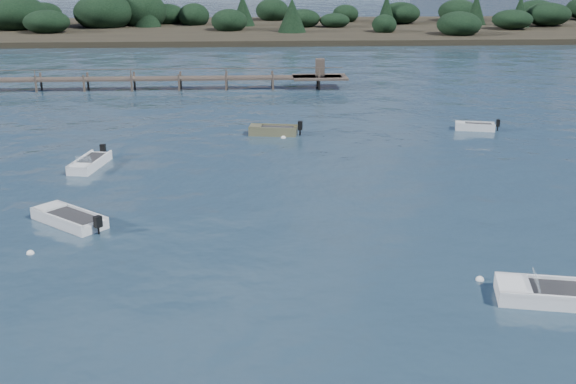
{
  "coord_description": "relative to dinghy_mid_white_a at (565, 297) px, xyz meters",
  "views": [
    {
      "loc": [
        -2.58,
        -18.57,
        11.69
      ],
      "look_at": [
        -0.81,
        14.0,
        1.0
      ],
      "focal_mm": 45.0,
      "sensor_mm": 36.0,
      "label": 1
    }
  ],
  "objects": [
    {
      "name": "ground",
      "position": [
        -8.51,
        55.96,
        -0.16
      ],
      "size": [
        400.0,
        400.0,
        0.0
      ],
      "primitive_type": "plane",
      "color": "#182938",
      "rests_on": "ground"
    },
    {
      "name": "dinghy_mid_white_a",
      "position": [
        0.0,
        0.0,
        0.0
      ],
      "size": [
        5.23,
        2.78,
        1.2
      ],
      "color": "silver",
      "rests_on": "ground"
    },
    {
      "name": "tender_far_grey_b",
      "position": [
        4.81,
        26.38,
        -0.01
      ],
      "size": [
        3.1,
        1.7,
        1.04
      ],
      "color": "silver",
      "rests_on": "ground"
    },
    {
      "name": "dinghy_extra_a",
      "position": [
        -20.42,
        18.3,
        -0.01
      ],
      "size": [
        1.95,
        4.2,
        1.12
      ],
      "color": "silver",
      "rests_on": "ground"
    },
    {
      "name": "dinghy_mid_grey",
      "position": [
        -19.45,
        8.93,
        -0.01
      ],
      "size": [
        3.91,
        3.71,
        1.07
      ],
      "color": "silver",
      "rests_on": "ground"
    },
    {
      "name": "tender_far_white",
      "position": [
        -9.47,
        25.74,
        0.02
      ],
      "size": [
        3.72,
        1.81,
        1.25
      ],
      "color": "#676445",
      "rests_on": "ground"
    },
    {
      "name": "buoy_b",
      "position": [
        -2.47,
        1.9,
        -0.16
      ],
      "size": [
        0.32,
        0.32,
        0.32
      ],
      "primitive_type": "sphere",
      "color": "silver",
      "rests_on": "ground"
    },
    {
      "name": "buoy_c",
      "position": [
        -20.23,
        5.4,
        -0.16
      ],
      "size": [
        0.32,
        0.32,
        0.32
      ],
      "primitive_type": "sphere",
      "color": "silver",
      "rests_on": "ground"
    },
    {
      "name": "buoy_e",
      "position": [
        -8.66,
        26.69,
        -0.16
      ],
      "size": [
        0.32,
        0.32,
        0.32
      ],
      "primitive_type": "sphere",
      "color": "silver",
      "rests_on": "ground"
    },
    {
      "name": "buoy_extra_a",
      "position": [
        -8.83,
        24.72,
        -0.16
      ],
      "size": [
        0.32,
        0.32,
        0.32
      ],
      "primitive_type": "sphere",
      "color": "silver",
      "rests_on": "ground"
    },
    {
      "name": "jetty",
      "position": [
        -30.26,
        43.95,
        0.83
      ],
      "size": [
        64.5,
        3.2,
        3.4
      ],
      "color": "#473C34",
      "rests_on": "ground"
    },
    {
      "name": "far_headland",
      "position": [
        16.49,
        95.96,
        1.81
      ],
      "size": [
        190.0,
        40.0,
        5.8
      ],
      "color": "black",
      "rests_on": "ground"
    }
  ]
}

